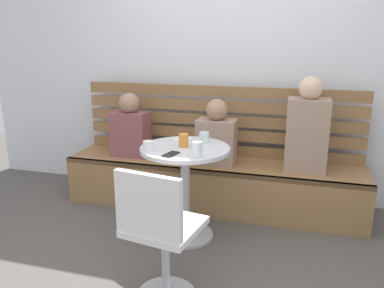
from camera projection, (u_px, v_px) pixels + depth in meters
ground at (170, 280)px, 2.55m from camera, size 8.00×8.00×0.00m
back_wall at (224, 47)px, 3.68m from camera, size 5.20×0.10×2.90m
booth_bench at (212, 184)px, 3.60m from camera, size 2.70×0.52×0.44m
booth_backrest at (218, 121)px, 3.68m from camera, size 2.65×0.04×0.66m
cafe_table at (185, 175)px, 2.98m from camera, size 0.68×0.68×0.74m
white_chair at (160, 232)px, 2.22m from camera, size 0.46×0.46×0.85m
person_adult at (307, 129)px, 3.22m from camera, size 0.34×0.22×0.80m
person_child_left at (130, 128)px, 3.68m from camera, size 0.34×0.22×0.60m
person_child_middle at (216, 136)px, 3.43m from camera, size 0.34×0.22×0.58m
cup_glass_short at (204, 137)px, 3.06m from camera, size 0.08×0.08×0.08m
cup_water_clear at (197, 150)px, 2.66m from camera, size 0.07×0.07×0.11m
cup_tumbler_orange at (184, 140)px, 2.92m from camera, size 0.07×0.07×0.10m
cup_espresso_small at (197, 145)px, 2.89m from camera, size 0.06×0.06×0.05m
cup_ceramic_white at (148, 146)px, 2.83m from camera, size 0.08×0.08×0.07m
plate_small at (182, 139)px, 3.12m from camera, size 0.17×0.17×0.01m
phone_on_table at (171, 154)px, 2.73m from camera, size 0.10×0.15×0.01m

